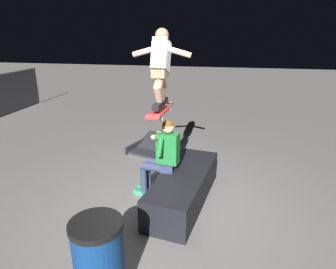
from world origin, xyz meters
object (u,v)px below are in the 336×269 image
at_px(skater_airborne, 161,64).
at_px(kicker_ramp, 154,148).
at_px(person_sitting_on_ledge, 162,155).
at_px(ledge_box_main, 184,187).
at_px(trash_bin, 99,260).
at_px(skateboard, 160,111).

distance_m(skater_airborne, kicker_ramp, 2.88).
height_order(person_sitting_on_ledge, skater_airborne, skater_airborne).
height_order(ledge_box_main, kicker_ramp, ledge_box_main).
height_order(kicker_ramp, trash_bin, trash_bin).
xyz_separation_m(ledge_box_main, skater_airborne, (0.14, 0.40, 1.91)).
bearing_deg(trash_bin, skateboard, -4.86).
bearing_deg(person_sitting_on_ledge, ledge_box_main, -104.55).
relative_size(skateboard, kicker_ramp, 0.84).
height_order(ledge_box_main, trash_bin, trash_bin).
bearing_deg(trash_bin, skater_airborne, -4.75).
distance_m(ledge_box_main, skater_airborne, 1.96).
xyz_separation_m(ledge_box_main, skateboard, (0.09, 0.40, 1.23)).
xyz_separation_m(ledge_box_main, person_sitting_on_ledge, (0.10, 0.38, 0.50)).
relative_size(skateboard, skater_airborne, 0.91).
relative_size(ledge_box_main, kicker_ramp, 1.64).
bearing_deg(person_sitting_on_ledge, trash_bin, 174.83).
distance_m(ledge_box_main, skateboard, 1.29).
bearing_deg(kicker_ramp, person_sitting_on_ledge, -161.72).
bearing_deg(skateboard, trash_bin, 175.14).
xyz_separation_m(skater_airborne, kicker_ramp, (1.87, 0.62, -2.10)).
height_order(ledge_box_main, skateboard, skateboard).
relative_size(kicker_ramp, trash_bin, 1.36).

